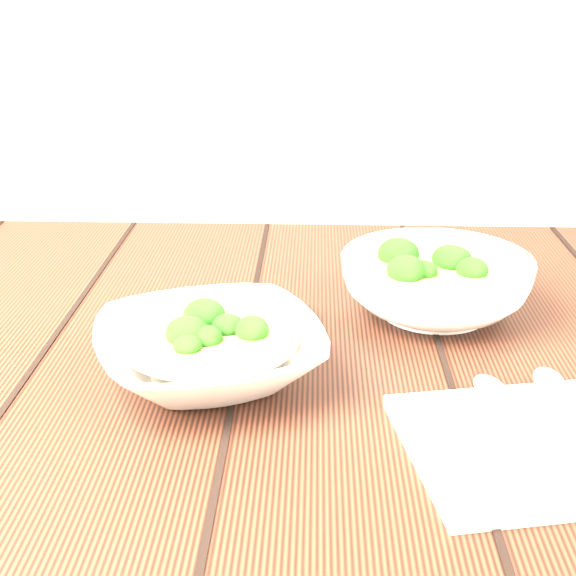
% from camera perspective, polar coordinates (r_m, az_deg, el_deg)
% --- Properties ---
extents(table, '(1.20, 0.80, 0.75)m').
position_cam_1_polar(table, '(0.89, -1.65, -10.86)').
color(table, '#32170E').
rests_on(table, ground).
extents(soup_bowl_front, '(0.27, 0.27, 0.06)m').
position_cam_1_polar(soup_bowl_front, '(0.76, -5.60, -4.41)').
color(soup_bowl_front, white).
rests_on(soup_bowl_front, table).
extents(soup_bowl_back, '(0.23, 0.23, 0.08)m').
position_cam_1_polar(soup_bowl_back, '(0.90, 10.43, 0.35)').
color(soup_bowl_back, white).
rests_on(soup_bowl_back, table).
extents(trivet, '(0.12, 0.12, 0.02)m').
position_cam_1_polar(trivet, '(0.86, -1.36, -2.07)').
color(trivet, black).
rests_on(trivet, table).
extents(napkin, '(0.24, 0.21, 0.01)m').
position_cam_1_polar(napkin, '(0.69, 17.52, -10.60)').
color(napkin, beige).
rests_on(napkin, table).
extents(spoon_left, '(0.04, 0.18, 0.01)m').
position_cam_1_polar(spoon_left, '(0.71, 15.11, -8.23)').
color(spoon_left, '#B8B4A2').
rests_on(spoon_left, napkin).
extents(spoon_right, '(0.03, 0.18, 0.01)m').
position_cam_1_polar(spoon_right, '(0.74, 18.61, -7.54)').
color(spoon_right, '#B8B4A2').
rests_on(spoon_right, napkin).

